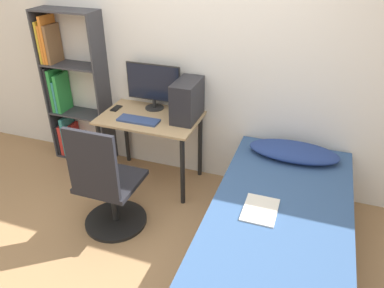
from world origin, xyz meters
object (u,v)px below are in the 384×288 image
Objects in this scene: bookshelf at (67,92)px; bed at (277,236)px; office_chair at (108,191)px; monitor at (153,85)px; pc_tower at (187,100)px; keyboard at (138,120)px.

bookshelf is 0.81× the size of bed.
monitor is at bearing 89.95° from office_chair.
pc_tower is at bearing -3.53° from bookshelf.
office_chair is at bearing -176.71° from bed.
bookshelf is 2.62m from bed.
bookshelf is at bearing -178.58° from monitor.
keyboard is 0.49m from pc_tower.
bed is at bearing -19.89° from bookshelf.
pc_tower is (-1.01, 0.79, 0.65)m from bed.
monitor is 0.40m from keyboard.
bed is 1.44m from pc_tower.
monitor is (-1.40, 0.90, 0.72)m from bed.
office_chair is 1.15m from monitor.
office_chair is 1.83× the size of monitor.
bookshelf is 1.04m from monitor.
bookshelf is at bearing 163.49° from keyboard.
pc_tower is (1.41, -0.09, 0.14)m from bookshelf.
bookshelf reaches higher than monitor.
bookshelf is 1.04m from keyboard.
pc_tower is at bearing -15.94° from monitor.
keyboard is at bearing -16.51° from bookshelf.
bookshelf reaches higher than bed.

